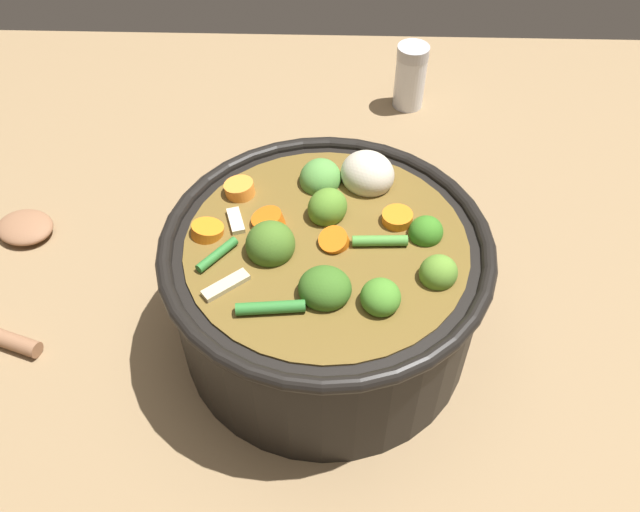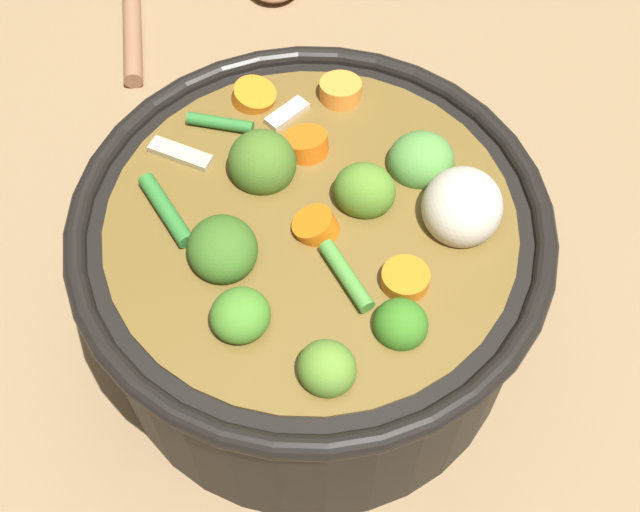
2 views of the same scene
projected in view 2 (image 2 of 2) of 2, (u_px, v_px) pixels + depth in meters
ground_plane at (312, 324)px, 0.57m from camera, size 1.10×1.10×0.00m
cooking_pot at (312, 272)px, 0.51m from camera, size 0.28×0.28×0.15m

